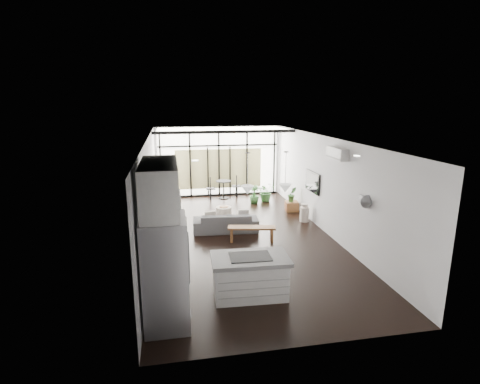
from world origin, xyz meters
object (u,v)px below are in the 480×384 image
object	(u,v)px
island	(250,276)
tv	(312,182)
sofa	(226,219)
pouf	(224,213)
fridge	(165,272)
console_bench	(252,234)
milk_can	(305,213)

from	to	relation	value
island	tv	distance (m)	5.25
sofa	pouf	bearing A→B (deg)	-91.09
island	sofa	world-z (taller)	island
fridge	console_bench	xyz separation A→B (m)	(2.28, 3.57, -0.76)
pouf	tv	world-z (taller)	tv
sofa	island	bearing A→B (deg)	93.07
milk_can	tv	world-z (taller)	tv
console_bench	island	bearing A→B (deg)	-91.71
fridge	sofa	distance (m)	4.87
fridge	console_bench	bearing A→B (deg)	57.42
sofa	milk_can	world-z (taller)	sofa
sofa	console_bench	xyz separation A→B (m)	(0.58, -0.95, -0.16)
pouf	island	bearing A→B (deg)	-92.28
pouf	tv	bearing A→B (deg)	-14.90
fridge	milk_can	world-z (taller)	fridge
milk_can	pouf	bearing A→B (deg)	164.53
sofa	console_bench	bearing A→B (deg)	125.76
sofa	pouf	size ratio (longest dim) A/B	3.71
sofa	milk_can	bearing A→B (deg)	-165.84
fridge	pouf	world-z (taller)	fridge
sofa	pouf	world-z (taller)	sofa
fridge	tv	world-z (taller)	fridge
sofa	tv	distance (m)	3.02
tv	console_bench	bearing A→B (deg)	-148.65
island	pouf	xyz separation A→B (m)	(0.20, 5.00, -0.21)
sofa	console_bench	size ratio (longest dim) A/B	1.46
island	console_bench	xyz separation A→B (m)	(0.67, 2.89, -0.20)
island	milk_can	xyz separation A→B (m)	(2.72, 4.30, -0.12)
sofa	tv	bearing A→B (deg)	-167.12
pouf	milk_can	xyz separation A→B (m)	(2.52, -0.70, 0.09)
console_bench	pouf	xyz separation A→B (m)	(-0.47, 2.10, -0.00)
sofa	tv	world-z (taller)	tv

